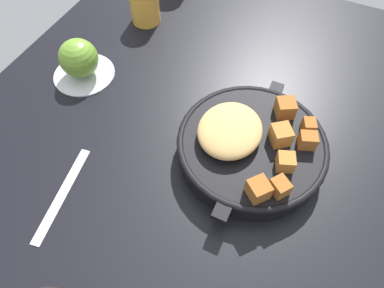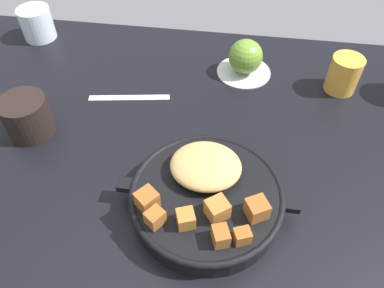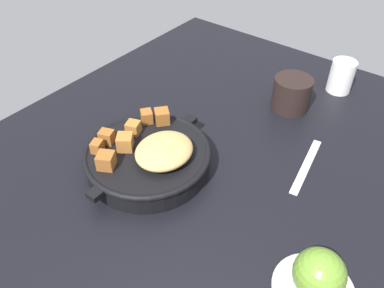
# 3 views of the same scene
# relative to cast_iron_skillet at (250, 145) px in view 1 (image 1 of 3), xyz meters

# --- Properties ---
(ground_plane) EXTENTS (1.19, 0.92, 0.02)m
(ground_plane) POSITION_rel_cast_iron_skillet_xyz_m (-0.05, 0.08, -0.04)
(ground_plane) COLOR black
(cast_iron_skillet) EXTENTS (0.30, 0.25, 0.08)m
(cast_iron_skillet) POSITION_rel_cast_iron_skillet_xyz_m (0.00, 0.00, 0.00)
(cast_iron_skillet) COLOR black
(cast_iron_skillet) RESTS_ON ground_plane
(saucer_plate) EXTENTS (0.13, 0.13, 0.01)m
(saucer_plate) POSITION_rel_cast_iron_skillet_xyz_m (0.04, 0.38, -0.03)
(saucer_plate) COLOR #B7BABF
(saucer_plate) RESTS_ON ground_plane
(red_apple) EXTENTS (0.08, 0.08, 0.08)m
(red_apple) POSITION_rel_cast_iron_skillet_xyz_m (0.04, 0.38, 0.01)
(red_apple) COLOR olive
(red_apple) RESTS_ON saucer_plate
(butter_knife) EXTENTS (0.18, 0.04, 0.00)m
(butter_knife) POSITION_rel_cast_iron_skillet_xyz_m (-0.20, 0.25, -0.03)
(butter_knife) COLOR silver
(butter_knife) RESTS_ON ground_plane
(juice_glass_amber) EXTENTS (0.07, 0.07, 0.08)m
(juice_glass_amber) POSITION_rel_cast_iron_skillet_xyz_m (0.26, 0.35, 0.01)
(juice_glass_amber) COLOR gold
(juice_glass_amber) RESTS_ON ground_plane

